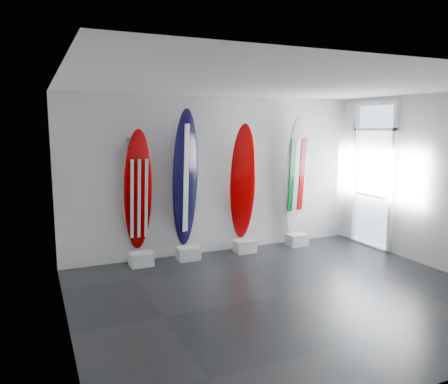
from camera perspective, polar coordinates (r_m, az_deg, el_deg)
name	(u,v)px	position (r m, az deg, el deg)	size (l,w,h in m)	color
floor	(286,295)	(6.62, 8.12, -13.13)	(6.00, 6.00, 0.00)	black
ceiling	(291,85)	(6.18, 8.73, 13.68)	(6.00, 6.00, 0.00)	white
wall_back	(219,175)	(8.43, -0.71, 2.20)	(6.00, 6.00, 0.00)	silver
wall_front	(439,233)	(4.37, 26.27, -4.82)	(6.00, 6.00, 0.00)	silver
wall_left	(63,210)	(5.29, -20.28, -2.23)	(5.00, 5.00, 0.00)	silver
wall_right	(440,182)	(8.22, 26.38, 1.13)	(5.00, 5.00, 0.00)	silver
display_block_usa	(141,259)	(7.91, -10.74, -8.61)	(0.40, 0.30, 0.24)	silver
surfboard_usa	(138,191)	(7.74, -11.16, 0.11)	(0.49, 0.08, 2.19)	#A00001
display_block_navy	(188,253)	(8.14, -4.71, -7.98)	(0.40, 0.30, 0.24)	silver
surfboard_navy	(185,179)	(7.95, -5.08, 1.76)	(0.57, 0.08, 2.52)	black
display_block_swiss	(245,246)	(8.58, 2.74, -7.09)	(0.40, 0.30, 0.24)	silver
surfboard_swiss	(243,182)	(8.42, 2.49, 1.27)	(0.51, 0.08, 2.26)	#A00001
display_block_italy	(297,240)	(9.17, 9.51, -6.17)	(0.40, 0.30, 0.24)	silver
surfboard_italy	(296,175)	(9.00, 9.37, 2.20)	(0.55, 0.08, 2.43)	silver
wall_outlet	(90,247)	(8.00, -17.10, -6.94)	(0.09, 0.02, 0.13)	silver
glass_door	(373,177)	(9.27, 18.88, 1.86)	(0.12, 1.16, 2.85)	white
balcony	(418,217)	(10.35, 24.05, -2.95)	(2.80, 2.20, 1.20)	slate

